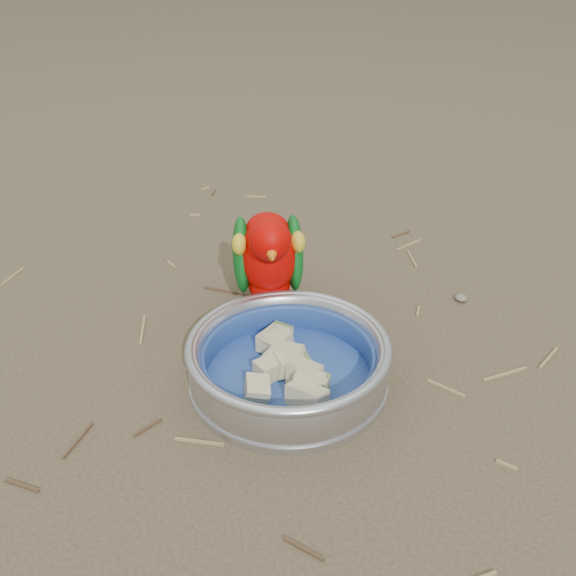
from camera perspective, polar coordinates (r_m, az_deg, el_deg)
The scene contains 6 objects.
ground at distance 0.83m, azimuth -5.51°, elevation -5.45°, with size 60.00×60.00×0.00m, color brown.
food_bowl at distance 0.77m, azimuth 0.04°, elevation -8.07°, with size 0.23×0.23×0.02m, color #B2B2BA.
bowl_wall at distance 0.75m, azimuth 0.04°, elevation -6.29°, with size 0.23×0.23×0.04m, color #B2B2BA, non-canonical shape.
fruit_wedges at distance 0.75m, azimuth 0.04°, elevation -6.71°, with size 0.14×0.14×0.03m, color tan, non-canonical shape.
lory_parrot at distance 0.85m, azimuth -1.73°, elevation 2.03°, with size 0.09×0.20×0.16m, color #B40300, non-canonical shape.
ground_debris at distance 0.83m, azimuth -3.24°, elevation -5.15°, with size 0.90×0.80×0.01m, color #96764A, non-canonical shape.
Camera 1 is at (0.48, -0.47, 0.49)m, focal length 40.00 mm.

